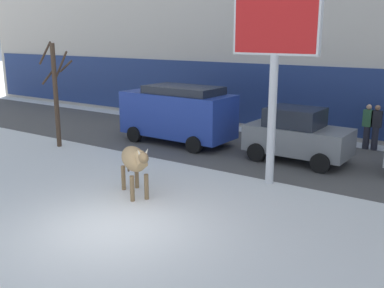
{
  "coord_description": "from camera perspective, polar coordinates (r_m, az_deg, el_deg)",
  "views": [
    {
      "loc": [
        6.83,
        -6.74,
        4.33
      ],
      "look_at": [
        -0.54,
        3.96,
        1.1
      ],
      "focal_mm": 41.75,
      "sensor_mm": 36.0,
      "label": 1
    }
  ],
  "objects": [
    {
      "name": "car_grey_hatchback",
      "position": [
        15.8,
        13.28,
        1.13
      ],
      "size": [
        3.53,
        1.97,
        1.86
      ],
      "color": "slate",
      "rests_on": "ground"
    },
    {
      "name": "car_blue_van",
      "position": [
        17.94,
        -1.81,
        4.04
      ],
      "size": [
        4.63,
        2.18,
        2.32
      ],
      "color": "#233D9E",
      "rests_on": "ground"
    },
    {
      "name": "pedestrian_far_left",
      "position": [
        18.22,
        22.43,
        1.97
      ],
      "size": [
        0.36,
        0.24,
        1.73
      ],
      "color": "#282833",
      "rests_on": "ground"
    },
    {
      "name": "billboard",
      "position": [
        12.83,
        10.61,
        13.65
      ],
      "size": [
        2.52,
        0.24,
        5.56
      ],
      "color": "silver",
      "rests_on": "ground"
    },
    {
      "name": "bare_tree_left_lot",
      "position": [
        18.02,
        -17.0,
        6.55
      ],
      "size": [
        1.08,
        1.09,
        4.04
      ],
      "color": "#4C3828",
      "rests_on": "ground"
    },
    {
      "name": "pedestrian_by_cars",
      "position": [
        18.28,
        21.49,
        2.1
      ],
      "size": [
        0.36,
        0.24,
        1.73
      ],
      "color": "#282833",
      "rests_on": "ground"
    },
    {
      "name": "ground_plane",
      "position": [
        10.53,
        -10.0,
        -10.55
      ],
      "size": [
        120.0,
        120.0,
        0.0
      ],
      "primitive_type": "plane",
      "color": "white"
    },
    {
      "name": "cow_tan",
      "position": [
        12.16,
        -7.35,
        -2.09
      ],
      "size": [
        1.81,
        1.39,
        1.54
      ],
      "color": "tan",
      "rests_on": "ground"
    },
    {
      "name": "road_strip",
      "position": [
        16.76,
        9.29,
        -1.19
      ],
      "size": [
        60.0,
        5.6,
        0.01
      ],
      "primitive_type": "cube",
      "color": "#514F4C",
      "rests_on": "ground"
    }
  ]
}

